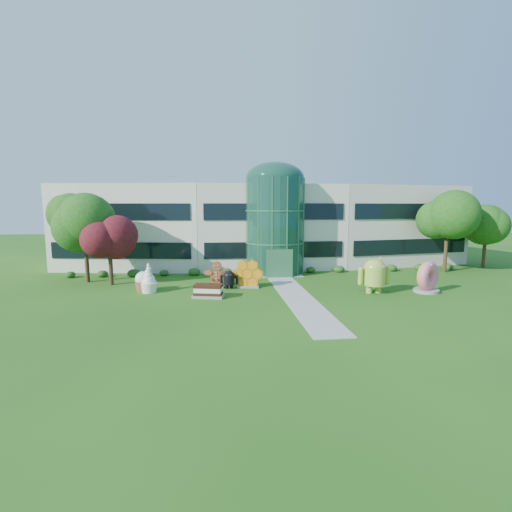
{
  "coord_description": "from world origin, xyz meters",
  "views": [
    {
      "loc": [
        -6.38,
        -26.25,
        7.06
      ],
      "look_at": [
        -2.66,
        6.0,
        2.6
      ],
      "focal_mm": 26.0,
      "sensor_mm": 36.0,
      "label": 1
    }
  ],
  "objects_px": {
    "android_green": "(374,273)",
    "gingerbread": "(217,274)",
    "android_black": "(229,278)",
    "donut": "(427,277)"
  },
  "relations": [
    {
      "from": "donut",
      "to": "gingerbread",
      "type": "xyz_separation_m",
      "value": [
        -17.02,
        3.74,
        -0.14
      ]
    },
    {
      "from": "android_black",
      "to": "android_green",
      "type": "bearing_deg",
      "value": -7.49
    },
    {
      "from": "android_green",
      "to": "gingerbread",
      "type": "distance_m",
      "value": 13.11
    },
    {
      "from": "android_black",
      "to": "donut",
      "type": "distance_m",
      "value": 16.3
    },
    {
      "from": "android_green",
      "to": "donut",
      "type": "relative_size",
      "value": 1.26
    },
    {
      "from": "android_green",
      "to": "gingerbread",
      "type": "bearing_deg",
      "value": 159.35
    },
    {
      "from": "donut",
      "to": "android_black",
      "type": "bearing_deg",
      "value": 138.67
    },
    {
      "from": "android_green",
      "to": "gingerbread",
      "type": "height_order",
      "value": "android_green"
    },
    {
      "from": "android_green",
      "to": "donut",
      "type": "bearing_deg",
      "value": -8.41
    },
    {
      "from": "android_black",
      "to": "donut",
      "type": "xyz_separation_m",
      "value": [
        15.99,
        -3.15,
        0.4
      ]
    }
  ]
}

